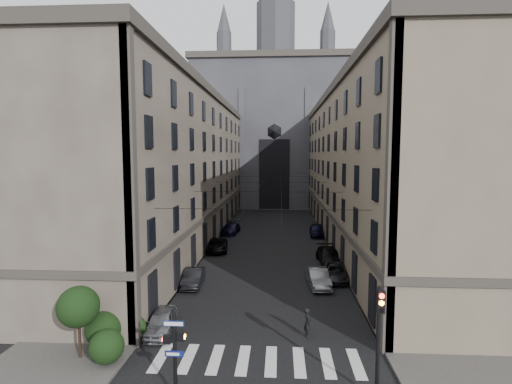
% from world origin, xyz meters
% --- Properties ---
extents(sidewalk_left, '(7.00, 80.00, 0.15)m').
position_xyz_m(sidewalk_left, '(-10.50, 36.00, 0.07)').
color(sidewalk_left, '#383533').
rests_on(sidewalk_left, ground).
extents(sidewalk_right, '(7.00, 80.00, 0.15)m').
position_xyz_m(sidewalk_right, '(10.50, 36.00, 0.07)').
color(sidewalk_right, '#383533').
rests_on(sidewalk_right, ground).
extents(zebra_crossing, '(11.00, 3.20, 0.01)m').
position_xyz_m(zebra_crossing, '(0.00, 5.00, 0.01)').
color(zebra_crossing, beige).
rests_on(zebra_crossing, ground).
extents(building_left, '(13.60, 60.60, 18.85)m').
position_xyz_m(building_left, '(-13.44, 36.00, 9.34)').
color(building_left, '#4A4139').
rests_on(building_left, ground).
extents(building_right, '(13.60, 60.60, 18.85)m').
position_xyz_m(building_right, '(13.44, 36.00, 9.34)').
color(building_right, brown).
rests_on(building_right, ground).
extents(gothic_tower, '(35.00, 23.00, 58.00)m').
position_xyz_m(gothic_tower, '(0.00, 74.96, 17.80)').
color(gothic_tower, '#2D2D33').
rests_on(gothic_tower, ground).
extents(pedestrian_signal_left, '(1.02, 0.38, 4.00)m').
position_xyz_m(pedestrian_signal_left, '(-3.51, 1.50, 2.32)').
color(pedestrian_signal_left, black).
rests_on(pedestrian_signal_left, ground).
extents(traffic_light_right, '(0.34, 0.50, 5.20)m').
position_xyz_m(traffic_light_right, '(5.60, 1.92, 3.29)').
color(traffic_light_right, black).
rests_on(traffic_light_right, ground).
extents(shrub_cluster, '(3.90, 4.40, 3.90)m').
position_xyz_m(shrub_cluster, '(-8.72, 5.01, 1.80)').
color(shrub_cluster, black).
rests_on(shrub_cluster, sidewalk_left).
extents(tram_wires, '(14.00, 60.00, 0.43)m').
position_xyz_m(tram_wires, '(0.00, 35.63, 7.25)').
color(tram_wires, black).
rests_on(tram_wires, ground).
extents(car_left_near, '(1.98, 4.21, 1.39)m').
position_xyz_m(car_left_near, '(-6.10, 8.00, 0.70)').
color(car_left_near, gray).
rests_on(car_left_near, ground).
extents(car_left_midnear, '(1.76, 4.41, 1.43)m').
position_xyz_m(car_left_midnear, '(-6.06, 16.83, 0.71)').
color(car_left_midnear, black).
rests_on(car_left_midnear, ground).
extents(car_left_midfar, '(2.92, 5.34, 1.42)m').
position_xyz_m(car_left_midfar, '(-5.99, 28.93, 0.71)').
color(car_left_midfar, black).
rests_on(car_left_midfar, ground).
extents(car_left_far, '(2.56, 5.29, 1.49)m').
position_xyz_m(car_left_far, '(-5.67, 39.04, 0.74)').
color(car_left_far, black).
rests_on(car_left_far, ground).
extents(car_right_near, '(1.95, 4.66, 1.50)m').
position_xyz_m(car_right_near, '(4.40, 17.33, 0.75)').
color(car_right_near, slate).
rests_on(car_right_near, ground).
extents(car_right_midnear, '(2.93, 5.25, 1.39)m').
position_xyz_m(car_right_midnear, '(6.20, 19.33, 0.69)').
color(car_right_midnear, black).
rests_on(car_right_midnear, ground).
extents(car_right_midfar, '(2.58, 5.53, 1.56)m').
position_xyz_m(car_right_midfar, '(6.20, 24.55, 0.78)').
color(car_right_midfar, black).
rests_on(car_right_midfar, ground).
extents(car_right_far, '(2.09, 4.87, 1.64)m').
position_xyz_m(car_right_far, '(6.20, 38.21, 0.82)').
color(car_right_far, black).
rests_on(car_right_far, ground).
extents(pedestrian, '(0.56, 0.73, 1.77)m').
position_xyz_m(pedestrian, '(2.87, 8.00, 0.89)').
color(pedestrian, black).
rests_on(pedestrian, ground).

